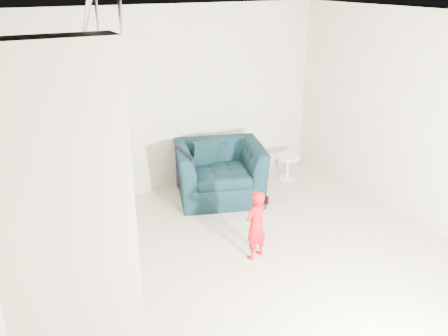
{
  "coord_description": "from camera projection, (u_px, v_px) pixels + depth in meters",
  "views": [
    {
      "loc": [
        -2.4,
        -3.57,
        3.05
      ],
      "look_at": [
        0.15,
        1.2,
        0.85
      ],
      "focal_mm": 38.0,
      "sensor_mm": 36.0,
      "label": 1
    }
  ],
  "objects": [
    {
      "name": "floor",
      "position": [
        264.0,
        280.0,
        5.11
      ],
      "size": [
        5.5,
        5.5,
        0.0
      ],
      "primitive_type": "plane",
      "color": "tan",
      "rests_on": "ground"
    },
    {
      "name": "throw",
      "position": [
        185.0,
        173.0,
        6.57
      ],
      "size": [
        0.06,
        0.55,
        0.62
      ],
      "primitive_type": "cube",
      "color": "black",
      "rests_on": "armchair"
    },
    {
      "name": "armchair",
      "position": [
        219.0,
        172.0,
        6.9
      ],
      "size": [
        1.51,
        1.41,
        0.8
      ],
      "primitive_type": "imported",
      "rotation": [
        0.0,
        0.0,
        -0.31
      ],
      "color": "black",
      "rests_on": "floor"
    },
    {
      "name": "side_table",
      "position": [
        287.0,
        163.0,
        7.58
      ],
      "size": [
        0.39,
        0.39,
        0.39
      ],
      "color": "silver",
      "rests_on": "floor"
    },
    {
      "name": "right_wall",
      "position": [
        443.0,
        128.0,
        5.69
      ],
      "size": [
        0.0,
        5.5,
        5.5
      ],
      "primitive_type": "plane",
      "rotation": [
        1.57,
        0.0,
        -1.57
      ],
      "color": "#A59886",
      "rests_on": "floor"
    },
    {
      "name": "toddler",
      "position": [
        256.0,
        225.0,
        5.39
      ],
      "size": [
        0.35,
        0.29,
        0.84
      ],
      "primitive_type": "imported",
      "rotation": [
        0.0,
        0.0,
        3.47
      ],
      "color": "#A90511",
      "rests_on": "floor"
    },
    {
      "name": "cushion",
      "position": [
        205.0,
        152.0,
        6.96
      ],
      "size": [
        0.38,
        0.18,
        0.38
      ],
      "primitive_type": "cube",
      "rotation": [
        0.21,
        0.0,
        0.0
      ],
      "color": "black",
      "rests_on": "armchair"
    },
    {
      "name": "phone",
      "position": [
        266.0,
        200.0,
        5.28
      ],
      "size": [
        0.04,
        0.05,
        0.1
      ],
      "primitive_type": "cube",
      "rotation": [
        0.0,
        0.0,
        0.37
      ],
      "color": "black",
      "rests_on": "toddler"
    },
    {
      "name": "ceiling",
      "position": [
        274.0,
        19.0,
        4.09
      ],
      "size": [
        5.5,
        5.5,
        0.0
      ],
      "primitive_type": "plane",
      "rotation": [
        3.14,
        0.0,
        0.0
      ],
      "color": "silver",
      "rests_on": "back_wall"
    },
    {
      "name": "back_wall",
      "position": [
        164.0,
        102.0,
        6.85
      ],
      "size": [
        5.0,
        0.0,
        5.0
      ],
      "primitive_type": "plane",
      "rotation": [
        1.57,
        0.0,
        0.0
      ],
      "color": "#A59886",
      "rests_on": "floor"
    },
    {
      "name": "staircase",
      "position": [
        51.0,
        223.0,
        4.33
      ],
      "size": [
        1.02,
        3.03,
        3.62
      ],
      "color": "#ADA089",
      "rests_on": "floor"
    }
  ]
}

